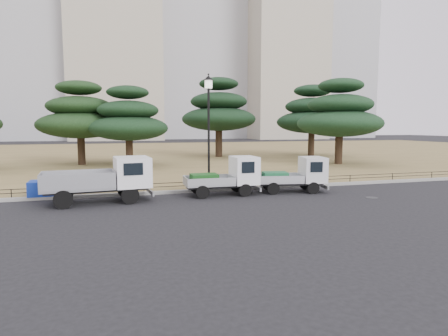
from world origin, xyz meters
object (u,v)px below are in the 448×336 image
object	(u,v)px
truck_kei_front	(227,176)
street_lamp	(209,113)
tarp_pile	(47,187)
truck_kei_rear	(296,175)
truck_large	(104,178)

from	to	relation	value
truck_kei_front	street_lamp	distance (m)	3.54
tarp_pile	truck_kei_rear	bearing A→B (deg)	-7.87
truck_kei_rear	tarp_pile	bearing A→B (deg)	-176.72
street_lamp	truck_kei_rear	bearing A→B (deg)	-20.30
truck_kei_rear	street_lamp	size ratio (longest dim) A/B	0.63
truck_large	street_lamp	distance (m)	6.28
truck_large	tarp_pile	world-z (taller)	truck_large
truck_kei_rear	tarp_pile	distance (m)	12.41
truck_kei_front	truck_kei_rear	world-z (taller)	truck_kei_front
street_lamp	tarp_pile	xyz separation A→B (m)	(-7.96, 0.10, -3.59)
truck_kei_front	truck_kei_rear	distance (m)	3.73
truck_kei_front	truck_large	bearing A→B (deg)	-176.78
truck_large	tarp_pile	xyz separation A→B (m)	(-2.71, 1.77, -0.58)
truck_large	street_lamp	size ratio (longest dim) A/B	0.81
truck_kei_front	street_lamp	bearing A→B (deg)	113.55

